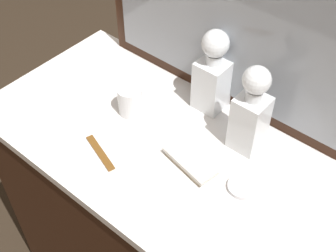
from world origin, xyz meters
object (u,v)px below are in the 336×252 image
object	(u,v)px
tortoiseshell_comb	(100,153)
silver_brush_center	(190,162)
crystal_decanter_center	(250,117)
crystal_tumbler_far_right	(130,102)
porcelain_dish	(242,187)
crystal_decanter_left	(212,78)

from	to	relation	value
tortoiseshell_comb	silver_brush_center	bearing A→B (deg)	30.10
crystal_decanter_center	crystal_tumbler_far_right	distance (m)	0.36
crystal_decanter_center	crystal_tumbler_far_right	bearing A→B (deg)	-161.92
porcelain_dish	crystal_tumbler_far_right	bearing A→B (deg)	176.74
crystal_decanter_center	tortoiseshell_comb	size ratio (longest dim) A/B	1.90
crystal_decanter_center	porcelain_dish	size ratio (longest dim) A/B	3.47
silver_brush_center	tortoiseshell_comb	bearing A→B (deg)	-149.90
crystal_decanter_left	tortoiseshell_comb	size ratio (longest dim) A/B	1.87
crystal_decanter_left	porcelain_dish	bearing A→B (deg)	-38.74
crystal_tumbler_far_right	silver_brush_center	distance (m)	0.27
crystal_decanter_left	tortoiseshell_comb	world-z (taller)	crystal_decanter_left
crystal_decanter_center	tortoiseshell_comb	world-z (taller)	crystal_decanter_center
crystal_decanter_left	crystal_tumbler_far_right	distance (m)	0.25
crystal_decanter_left	crystal_tumbler_far_right	bearing A→B (deg)	-132.85
silver_brush_center	tortoiseshell_comb	world-z (taller)	silver_brush_center
porcelain_dish	tortoiseshell_comb	size ratio (longest dim) A/B	0.55
crystal_decanter_center	crystal_decanter_left	size ratio (longest dim) A/B	1.02
silver_brush_center	porcelain_dish	xyz separation A→B (m)	(0.15, 0.03, -0.01)
crystal_decanter_left	porcelain_dish	xyz separation A→B (m)	(0.25, -0.20, -0.10)
crystal_tumbler_far_right	tortoiseshell_comb	distance (m)	0.19
crystal_decanter_left	crystal_tumbler_far_right	world-z (taller)	crystal_decanter_left
crystal_tumbler_far_right	silver_brush_center	bearing A→B (deg)	-10.90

